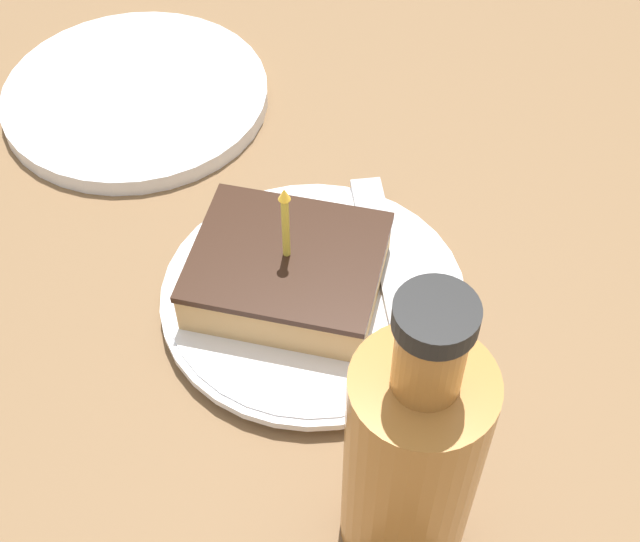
% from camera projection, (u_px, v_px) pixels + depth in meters
% --- Properties ---
extents(ground_plane, '(2.40, 2.40, 0.04)m').
position_uv_depth(ground_plane, '(314.00, 320.00, 0.67)').
color(ground_plane, brown).
rests_on(ground_plane, ground).
extents(plate, '(0.22, 0.22, 0.02)m').
position_uv_depth(plate, '(320.00, 293.00, 0.65)').
color(plate, silver).
rests_on(plate, ground_plane).
extents(cake_slice, '(0.11, 0.13, 0.10)m').
position_uv_depth(cake_slice, '(289.00, 265.00, 0.63)').
color(cake_slice, tan).
rests_on(cake_slice, plate).
extents(fork, '(0.17, 0.08, 0.00)m').
position_uv_depth(fork, '(380.00, 248.00, 0.67)').
color(fork, '#B2B2B7').
rests_on(fork, plate).
extents(bottle, '(0.07, 0.07, 0.22)m').
position_uv_depth(bottle, '(413.00, 457.00, 0.48)').
color(bottle, '#B27233').
rests_on(bottle, ground_plane).
extents(side_plate, '(0.24, 0.24, 0.02)m').
position_uv_depth(side_plate, '(136.00, 96.00, 0.79)').
color(side_plate, silver).
rests_on(side_plate, ground_plane).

